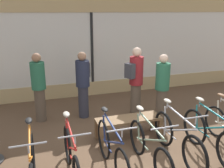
{
  "coord_description": "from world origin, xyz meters",
  "views": [
    {
      "loc": [
        -1.76,
        -3.66,
        2.67
      ],
      "look_at": [
        0.0,
        1.84,
        0.95
      ],
      "focal_mm": 40.0,
      "sensor_mm": 36.0,
      "label": 1
    }
  ],
  "objects_px": {
    "bicycle_center": "(149,149)",
    "bicycle_center_right": "(177,139)",
    "bicycle_left": "(72,158)",
    "bicycle_center_left": "(112,151)",
    "customer_by_window": "(162,87)",
    "customer_near_rack": "(83,83)",
    "bicycle_right": "(211,137)",
    "bicycle_far_left": "(32,168)",
    "customer_near_bench": "(136,81)",
    "display_bench": "(129,122)",
    "customer_mid_floor": "(39,86)"
  },
  "relations": [
    {
      "from": "bicycle_left",
      "to": "customer_by_window",
      "type": "xyz_separation_m",
      "value": [
        2.46,
        1.58,
        0.49
      ]
    },
    {
      "from": "customer_mid_floor",
      "to": "customer_near_rack",
      "type": "bearing_deg",
      "value": -4.3
    },
    {
      "from": "display_bench",
      "to": "customer_by_window",
      "type": "height_order",
      "value": "customer_by_window"
    },
    {
      "from": "customer_mid_floor",
      "to": "bicycle_right",
      "type": "bearing_deg",
      "value": -41.45
    },
    {
      "from": "bicycle_center_left",
      "to": "bicycle_right",
      "type": "bearing_deg",
      "value": -2.31
    },
    {
      "from": "bicycle_center_left",
      "to": "bicycle_far_left",
      "type": "bearing_deg",
      "value": -176.61
    },
    {
      "from": "bicycle_left",
      "to": "bicycle_center_right",
      "type": "bearing_deg",
      "value": 0.47
    },
    {
      "from": "customer_by_window",
      "to": "display_bench",
      "type": "bearing_deg",
      "value": -151.32
    },
    {
      "from": "bicycle_center",
      "to": "bicycle_right",
      "type": "height_order",
      "value": "bicycle_right"
    },
    {
      "from": "bicycle_far_left",
      "to": "customer_near_rack",
      "type": "relative_size",
      "value": 1.02
    },
    {
      "from": "display_bench",
      "to": "customer_mid_floor",
      "type": "relative_size",
      "value": 0.82
    },
    {
      "from": "customer_near_bench",
      "to": "customer_by_window",
      "type": "bearing_deg",
      "value": -37.4
    },
    {
      "from": "bicycle_center_left",
      "to": "customer_near_bench",
      "type": "height_order",
      "value": "customer_near_bench"
    },
    {
      "from": "bicycle_center",
      "to": "customer_by_window",
      "type": "distance_m",
      "value": 2.12
    },
    {
      "from": "bicycle_center_right",
      "to": "bicycle_far_left",
      "type": "bearing_deg",
      "value": -176.94
    },
    {
      "from": "bicycle_center_right",
      "to": "customer_mid_floor",
      "type": "distance_m",
      "value": 3.44
    },
    {
      "from": "bicycle_center_right",
      "to": "bicycle_center",
      "type": "bearing_deg",
      "value": -168.15
    },
    {
      "from": "bicycle_right",
      "to": "customer_near_bench",
      "type": "distance_m",
      "value": 2.28
    },
    {
      "from": "bicycle_left",
      "to": "display_bench",
      "type": "xyz_separation_m",
      "value": [
        1.37,
        0.99,
        -0.0
      ]
    },
    {
      "from": "bicycle_center_right",
      "to": "display_bench",
      "type": "relative_size",
      "value": 1.25
    },
    {
      "from": "customer_mid_floor",
      "to": "bicycle_center",
      "type": "bearing_deg",
      "value": -57.12
    },
    {
      "from": "bicycle_center",
      "to": "customer_mid_floor",
      "type": "distance_m",
      "value": 3.15
    },
    {
      "from": "bicycle_center_left",
      "to": "display_bench",
      "type": "bearing_deg",
      "value": 55.65
    },
    {
      "from": "bicycle_left",
      "to": "bicycle_center",
      "type": "relative_size",
      "value": 1.0
    },
    {
      "from": "bicycle_far_left",
      "to": "bicycle_center",
      "type": "bearing_deg",
      "value": 0.05
    },
    {
      "from": "bicycle_left",
      "to": "customer_by_window",
      "type": "distance_m",
      "value": 2.97
    },
    {
      "from": "bicycle_left",
      "to": "customer_near_bench",
      "type": "bearing_deg",
      "value": 45.73
    },
    {
      "from": "customer_by_window",
      "to": "bicycle_far_left",
      "type": "bearing_deg",
      "value": -150.95
    },
    {
      "from": "bicycle_center_left",
      "to": "bicycle_center_right",
      "type": "bearing_deg",
      "value": 2.73
    },
    {
      "from": "bicycle_far_left",
      "to": "customer_mid_floor",
      "type": "relative_size",
      "value": 1.02
    },
    {
      "from": "bicycle_left",
      "to": "customer_by_window",
      "type": "relative_size",
      "value": 1.02
    },
    {
      "from": "bicycle_left",
      "to": "bicycle_right",
      "type": "bearing_deg",
      "value": -2.71
    },
    {
      "from": "display_bench",
      "to": "customer_by_window",
      "type": "relative_size",
      "value": 0.83
    },
    {
      "from": "bicycle_far_left",
      "to": "bicycle_center_left",
      "type": "height_order",
      "value": "bicycle_far_left"
    },
    {
      "from": "bicycle_center_left",
      "to": "bicycle_center_right",
      "type": "relative_size",
      "value": 1.01
    },
    {
      "from": "bicycle_center",
      "to": "customer_near_bench",
      "type": "height_order",
      "value": "customer_near_bench"
    },
    {
      "from": "bicycle_left",
      "to": "bicycle_center_right",
      "type": "distance_m",
      "value": 1.95
    },
    {
      "from": "bicycle_center_right",
      "to": "customer_near_rack",
      "type": "height_order",
      "value": "customer_near_rack"
    },
    {
      "from": "bicycle_center",
      "to": "display_bench",
      "type": "xyz_separation_m",
      "value": [
        0.06,
        1.1,
        0.01
      ]
    },
    {
      "from": "bicycle_center_left",
      "to": "bicycle_center",
      "type": "height_order",
      "value": "bicycle_center_left"
    },
    {
      "from": "bicycle_far_left",
      "to": "customer_near_bench",
      "type": "xyz_separation_m",
      "value": [
        2.54,
        2.11,
        0.57
      ]
    },
    {
      "from": "bicycle_center",
      "to": "bicycle_center_right",
      "type": "bearing_deg",
      "value": 11.85
    },
    {
      "from": "bicycle_right",
      "to": "customer_by_window",
      "type": "bearing_deg",
      "value": 93.98
    },
    {
      "from": "bicycle_far_left",
      "to": "bicycle_center",
      "type": "relative_size",
      "value": 1.01
    },
    {
      "from": "bicycle_center",
      "to": "bicycle_center_left",
      "type": "bearing_deg",
      "value": 173.46
    },
    {
      "from": "customer_mid_floor",
      "to": "bicycle_left",
      "type": "bearing_deg",
      "value": -81.27
    },
    {
      "from": "customer_by_window",
      "to": "customer_near_bench",
      "type": "xyz_separation_m",
      "value": [
        -0.53,
        0.4,
        0.1
      ]
    },
    {
      "from": "customer_near_bench",
      "to": "bicycle_right",
      "type": "bearing_deg",
      "value": -72.99
    },
    {
      "from": "customer_by_window",
      "to": "customer_near_bench",
      "type": "bearing_deg",
      "value": 142.6
    },
    {
      "from": "customer_near_rack",
      "to": "customer_mid_floor",
      "type": "relative_size",
      "value": 0.99
    }
  ]
}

